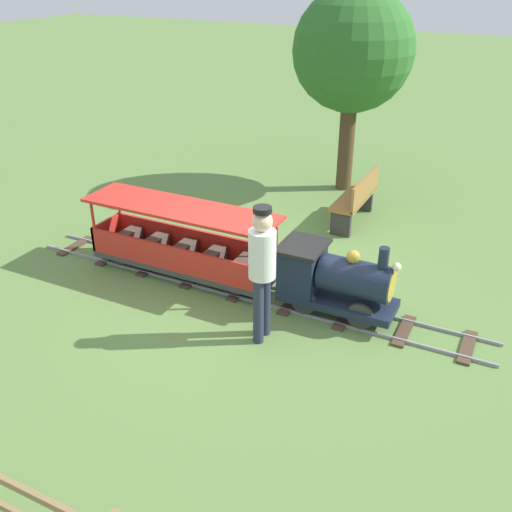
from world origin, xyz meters
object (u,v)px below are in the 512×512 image
conductor_person (262,264)px  oak_tree_near (353,52)px  passenger_car (183,248)px  park_bench (357,199)px  locomotive (333,278)px

conductor_person → oak_tree_near: bearing=-171.7°
passenger_car → conductor_person: conductor_person is taller
oak_tree_near → passenger_car: bearing=-11.7°
passenger_car → park_bench: size_ratio=2.07×
locomotive → park_bench: 2.79m
oak_tree_near → conductor_person: bearing=8.3°
locomotive → oak_tree_near: (-4.17, -1.26, 1.97)m
passenger_car → park_bench: 3.14m
passenger_car → park_bench: (-2.73, 1.55, -0.01)m
conductor_person → oak_tree_near: 5.28m
passenger_car → oak_tree_near: size_ratio=0.77×
locomotive → passenger_car: size_ratio=0.54×
locomotive → park_bench: (-2.73, -0.57, -0.07)m
locomotive → oak_tree_near: oak_tree_near is taller
locomotive → oak_tree_near: bearing=-163.2°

